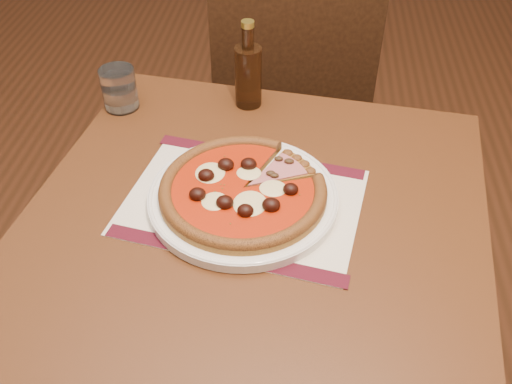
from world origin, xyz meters
TOP-DOWN VIEW (x-y plane):
  - table at (0.81, -0.42)m, footprint 0.89×0.89m
  - chair_far at (0.83, 0.28)m, footprint 0.51×0.51m
  - placemat at (0.78, -0.39)m, footprint 0.46×0.36m
  - plate at (0.78, -0.39)m, footprint 0.34×0.34m
  - pizza at (0.78, -0.39)m, footprint 0.30×0.30m
  - ham_slice at (0.85, -0.33)m, footprint 0.12×0.12m
  - water_glass at (0.48, -0.11)m, footprint 0.09×0.09m
  - bottle at (0.76, -0.07)m, footprint 0.06×0.06m

SIDE VIEW (x-z plane):
  - chair_far at x=0.83m, z-range 0.06..0.98m
  - table at x=0.81m, z-range 0.27..1.02m
  - placemat at x=0.78m, z-range 0.75..0.75m
  - plate at x=0.78m, z-range 0.75..0.77m
  - ham_slice at x=0.85m, z-range 0.77..0.79m
  - pizza at x=0.78m, z-range 0.76..0.80m
  - water_glass at x=0.48m, z-range 0.75..0.84m
  - bottle at x=0.76m, z-range 0.73..0.92m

